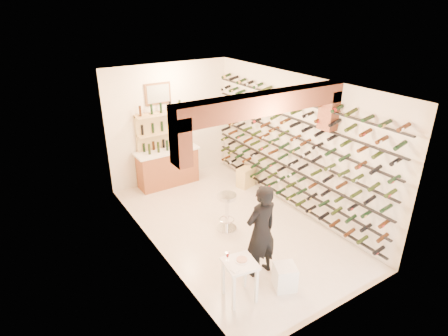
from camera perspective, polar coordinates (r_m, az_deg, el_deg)
name	(u,v)px	position (r m, az deg, el deg)	size (l,w,h in m)	color
ground	(231,225)	(8.51, 1.10, -8.71)	(6.00, 6.00, 0.00)	beige
room_shell	(239,134)	(7.32, 2.38, 5.27)	(3.52, 6.02, 3.21)	silver
wine_rack	(287,148)	(8.66, 9.66, 3.06)	(0.32, 5.70, 2.56)	black
back_counter	(168,166)	(10.19, -8.58, 0.26)	(1.70, 0.62, 1.29)	#97532E
back_shelving	(163,142)	(10.16, -9.37, 4.01)	(1.40, 0.31, 2.73)	tan
tasting_table	(240,269)	(6.34, 2.41, -15.15)	(0.58, 0.58, 0.90)	white
white_stool	(285,277)	(6.85, 9.28, -16.10)	(0.37, 0.37, 0.46)	white
person	(261,231)	(6.72, 5.67, -9.60)	(0.66, 0.43, 1.80)	black
chrome_barstool	(227,210)	(8.11, 0.43, -6.37)	(0.44, 0.44, 0.86)	silver
crate_lower	(246,182)	(10.14, 3.31, -2.10)	(0.45, 0.31, 0.27)	#D3BB73
crate_upper	(246,173)	(10.03, 3.35, -0.73)	(0.46, 0.31, 0.27)	#D3BB73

